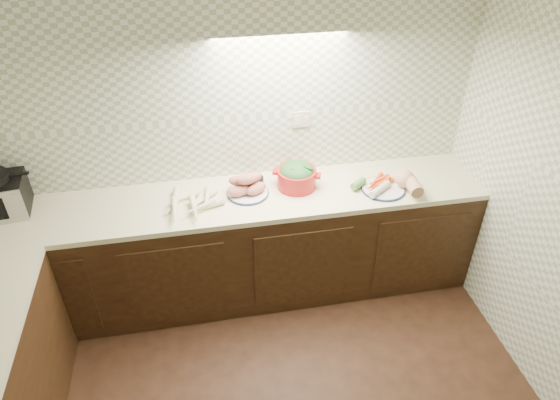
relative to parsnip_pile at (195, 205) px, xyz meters
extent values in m
cube|color=white|center=(0.26, -1.41, 1.64)|extent=(3.60, 3.60, 0.05)
cube|color=#9BAC88|center=(0.26, 0.36, 0.37)|extent=(3.60, 0.05, 2.60)
cube|color=beige|center=(0.81, 0.37, 0.39)|extent=(0.13, 0.01, 0.12)
cube|color=black|center=(0.26, 0.09, -0.50)|extent=(3.60, 0.60, 0.86)
cube|color=beige|center=(0.26, 0.09, -0.05)|extent=(3.60, 0.60, 0.04)
cone|color=beige|center=(-0.04, 0.05, -0.01)|extent=(0.24, 0.18, 0.05)
cone|color=beige|center=(-0.13, 0.13, -0.01)|extent=(0.25, 0.16, 0.05)
cone|color=beige|center=(0.05, 0.12, -0.01)|extent=(0.21, 0.17, 0.05)
cone|color=beige|center=(0.10, -0.06, -0.01)|extent=(0.24, 0.16, 0.04)
cone|color=beige|center=(0.07, -0.07, -0.01)|extent=(0.16, 0.20, 0.05)
cone|color=beige|center=(-0.01, 0.04, -0.01)|extent=(0.21, 0.14, 0.05)
cone|color=beige|center=(0.00, -0.02, -0.01)|extent=(0.06, 0.24, 0.05)
cone|color=beige|center=(0.13, -0.06, 0.01)|extent=(0.12, 0.25, 0.06)
cone|color=beige|center=(0.06, -0.04, 0.02)|extent=(0.22, 0.13, 0.06)
cone|color=beige|center=(-0.10, -0.06, 0.02)|extent=(0.20, 0.18, 0.05)
cone|color=beige|center=(-0.15, -0.03, 0.01)|extent=(0.15, 0.21, 0.05)
cylinder|color=#172447|center=(0.37, 0.12, -0.03)|extent=(0.30, 0.30, 0.01)
cylinder|color=silver|center=(0.37, 0.12, -0.03)|extent=(0.28, 0.28, 0.02)
ellipsoid|color=#BC6963|center=(0.31, 0.09, 0.02)|extent=(0.17, 0.11, 0.08)
ellipsoid|color=#BC6963|center=(0.43, 0.09, 0.02)|extent=(0.17, 0.11, 0.08)
ellipsoid|color=#BC6963|center=(0.36, 0.17, 0.02)|extent=(0.17, 0.11, 0.08)
ellipsoid|color=#BC6963|center=(0.32, 0.14, 0.06)|extent=(0.17, 0.11, 0.08)
ellipsoid|color=#BC6963|center=(0.41, 0.17, 0.06)|extent=(0.17, 0.11, 0.08)
ellipsoid|color=#BC6963|center=(0.37, 0.11, 0.10)|extent=(0.17, 0.11, 0.08)
cylinder|color=black|center=(0.43, 0.24, -0.01)|extent=(0.14, 0.14, 0.05)
sphere|color=maroon|center=(0.42, 0.24, 0.04)|extent=(0.08, 0.08, 0.08)
sphere|color=white|center=(0.46, 0.25, 0.03)|extent=(0.05, 0.05, 0.05)
cylinder|color=#B01616|center=(0.73, 0.15, 0.04)|extent=(0.36, 0.36, 0.14)
cube|color=#B01616|center=(0.59, 0.20, 0.08)|extent=(0.05, 0.07, 0.02)
cube|color=#B01616|center=(0.88, 0.09, 0.08)|extent=(0.05, 0.07, 0.02)
ellipsoid|color=#2D7132|center=(0.73, 0.15, 0.09)|extent=(0.25, 0.25, 0.14)
cylinder|color=#172447|center=(1.34, -0.01, -0.03)|extent=(0.32, 0.32, 0.01)
cylinder|color=silver|center=(1.34, -0.01, -0.03)|extent=(0.30, 0.30, 0.02)
cone|color=#DF581A|center=(1.32, 0.01, 0.00)|extent=(0.17, 0.14, 0.04)
cone|color=#DF581A|center=(1.34, 0.02, 0.00)|extent=(0.18, 0.12, 0.04)
cone|color=#DF581A|center=(1.30, 0.04, 0.00)|extent=(0.18, 0.10, 0.04)
cone|color=#DF581A|center=(1.34, 0.03, 0.02)|extent=(0.15, 0.16, 0.04)
cone|color=#DF581A|center=(1.35, 0.02, 0.02)|extent=(0.18, 0.12, 0.04)
cone|color=#DF581A|center=(1.31, 0.01, 0.02)|extent=(0.18, 0.12, 0.04)
cylinder|color=beige|center=(1.29, -0.05, 0.01)|extent=(0.19, 0.16, 0.05)
cylinder|color=#3F7631|center=(1.16, 0.04, 0.01)|extent=(0.13, 0.12, 0.05)
camera|label=1|loc=(0.06, -2.78, 1.98)|focal=32.00mm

